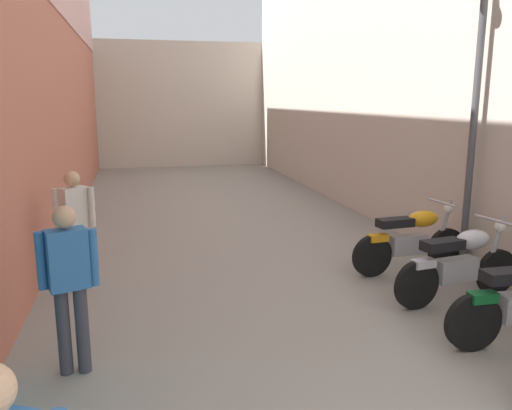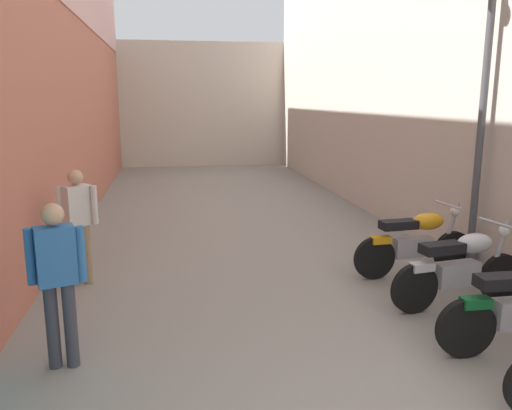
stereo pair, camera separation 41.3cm
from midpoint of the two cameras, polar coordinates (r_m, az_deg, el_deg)
name	(u,v)px [view 1 (the left image)]	position (r m, az deg, el deg)	size (l,w,h in m)	color
ground_plane	(248,253)	(8.38, -2.29, -5.39)	(34.57, 34.57, 0.00)	gray
building_left	(40,27)	(10.05, -24.22, 17.73)	(0.45, 18.57, 7.30)	#B76651
building_right	(382,61)	(10.97, 12.87, 15.50)	(0.45, 18.57, 6.48)	beige
building_far_end	(179,105)	(20.20, -9.18, 11.04)	(9.07, 2.00, 4.53)	beige
motorcycle_fourth	(460,263)	(6.69, 20.25, -6.11)	(1.84, 0.58, 1.04)	black
motorcycle_fifth	(411,239)	(7.62, 15.56, -3.66)	(1.85, 0.58, 1.04)	black
pedestrian_mid_alley	(69,278)	(4.92, -22.53, -7.58)	(0.52, 0.30, 1.57)	#383842
pedestrian_further_down	(75,221)	(7.10, -21.20, -1.67)	(0.52, 0.37, 1.57)	#8C7251
street_lamp	(470,96)	(7.64, 21.41, 11.34)	(0.79, 0.18, 4.26)	#47474C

